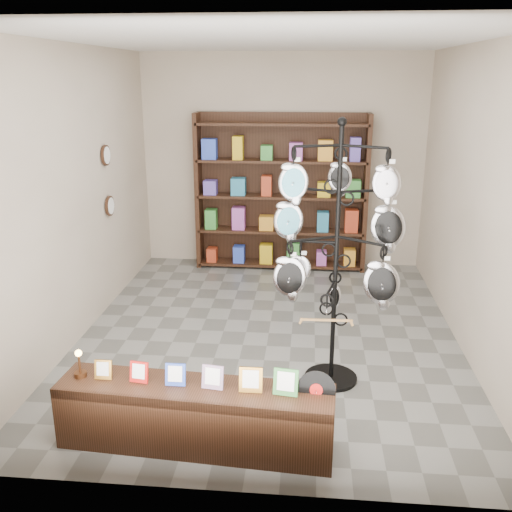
# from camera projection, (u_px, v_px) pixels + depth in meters

# --- Properties ---
(ground) EXTENTS (5.00, 5.00, 0.00)m
(ground) POSITION_uv_depth(u_px,v_px,m) (269.00, 333.00, 6.22)
(ground) COLOR slate
(ground) RESTS_ON ground
(room_envelope) EXTENTS (5.00, 5.00, 5.00)m
(room_envelope) POSITION_uv_depth(u_px,v_px,m) (270.00, 163.00, 5.66)
(room_envelope) COLOR #BEAE99
(room_envelope) RESTS_ON ground
(display_tree) EXTENTS (1.22, 1.04, 2.37)m
(display_tree) POSITION_uv_depth(u_px,v_px,m) (337.00, 237.00, 4.86)
(display_tree) COLOR black
(display_tree) RESTS_ON ground
(front_shelf) EXTENTS (2.09, 0.56, 0.73)m
(front_shelf) POSITION_uv_depth(u_px,v_px,m) (196.00, 416.00, 4.27)
(front_shelf) COLOR black
(front_shelf) RESTS_ON ground
(back_shelving) EXTENTS (2.42, 0.36, 2.20)m
(back_shelving) POSITION_uv_depth(u_px,v_px,m) (281.00, 197.00, 8.09)
(back_shelving) COLOR black
(back_shelving) RESTS_ON ground
(wall_clocks) EXTENTS (0.03, 0.24, 0.84)m
(wall_clocks) POSITION_uv_depth(u_px,v_px,m) (108.00, 181.00, 6.70)
(wall_clocks) COLOR black
(wall_clocks) RESTS_ON ground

